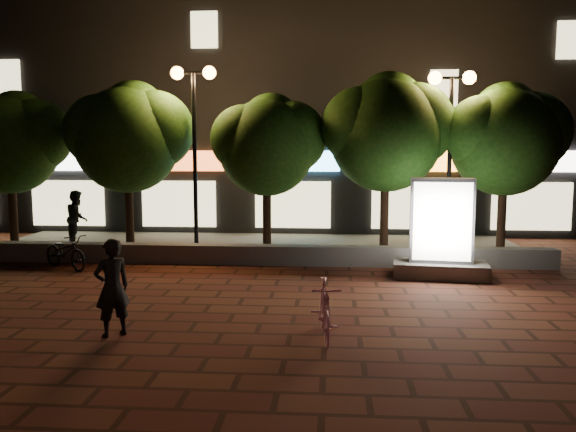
# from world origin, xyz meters

# --- Properties ---
(ground) EXTENTS (80.00, 80.00, 0.00)m
(ground) POSITION_xyz_m (0.00, 0.00, 0.00)
(ground) COLOR #562A1B
(ground) RESTS_ON ground
(retaining_wall) EXTENTS (16.00, 0.45, 0.50)m
(retaining_wall) POSITION_xyz_m (0.00, 4.00, 0.25)
(retaining_wall) COLOR slate
(retaining_wall) RESTS_ON ground
(sidewalk) EXTENTS (16.00, 5.00, 0.08)m
(sidewalk) POSITION_xyz_m (0.00, 6.50, 0.04)
(sidewalk) COLOR slate
(sidewalk) RESTS_ON ground
(building_block) EXTENTS (28.00, 8.12, 11.30)m
(building_block) POSITION_xyz_m (-0.01, 12.99, 5.00)
(building_block) COLOR black
(building_block) RESTS_ON ground
(tree_far_left) EXTENTS (3.36, 2.80, 4.63)m
(tree_far_left) POSITION_xyz_m (-6.95, 5.46, 3.29)
(tree_far_left) COLOR black
(tree_far_left) RESTS_ON sidewalk
(tree_left) EXTENTS (3.60, 3.00, 4.89)m
(tree_left) POSITION_xyz_m (-3.45, 5.46, 3.44)
(tree_left) COLOR black
(tree_left) RESTS_ON sidewalk
(tree_mid) EXTENTS (3.24, 2.70, 4.50)m
(tree_mid) POSITION_xyz_m (0.55, 5.46, 3.22)
(tree_mid) COLOR black
(tree_mid) RESTS_ON sidewalk
(tree_right) EXTENTS (3.72, 3.10, 5.07)m
(tree_right) POSITION_xyz_m (3.86, 5.46, 3.57)
(tree_right) COLOR black
(tree_right) RESTS_ON sidewalk
(tree_far_right) EXTENTS (3.48, 2.90, 4.76)m
(tree_far_right) POSITION_xyz_m (7.05, 5.46, 3.37)
(tree_far_right) COLOR black
(tree_far_right) RESTS_ON sidewalk
(street_lamp_left) EXTENTS (1.26, 0.36, 5.18)m
(street_lamp_left) POSITION_xyz_m (-1.50, 5.20, 4.03)
(street_lamp_left) COLOR black
(street_lamp_left) RESTS_ON sidewalk
(street_lamp_right) EXTENTS (1.26, 0.36, 4.98)m
(street_lamp_right) POSITION_xyz_m (5.50, 5.20, 3.89)
(street_lamp_right) COLOR black
(street_lamp_right) RESTS_ON sidewalk
(ad_kiosk) EXTENTS (2.26, 1.31, 2.33)m
(ad_kiosk) POSITION_xyz_m (4.87, 2.79, 0.94)
(ad_kiosk) COLOR slate
(ad_kiosk) RESTS_ON ground
(scooter_pink) EXTENTS (0.57, 1.58, 0.93)m
(scooter_pink) POSITION_xyz_m (2.22, -1.83, 0.46)
(scooter_pink) COLOR pink
(scooter_pink) RESTS_ON ground
(rider) EXTENTS (0.68, 0.66, 1.57)m
(rider) POSITION_xyz_m (-1.16, -1.92, 0.79)
(rider) COLOR black
(rider) RESTS_ON ground
(scooter_parked) EXTENTS (1.73, 1.41, 0.89)m
(scooter_parked) POSITION_xyz_m (-4.29, 3.00, 0.44)
(scooter_parked) COLOR black
(scooter_parked) RESTS_ON ground
(pedestrian) EXTENTS (0.82, 0.95, 1.67)m
(pedestrian) POSITION_xyz_m (-5.44, 6.21, 0.92)
(pedestrian) COLOR black
(pedestrian) RESTS_ON sidewalk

